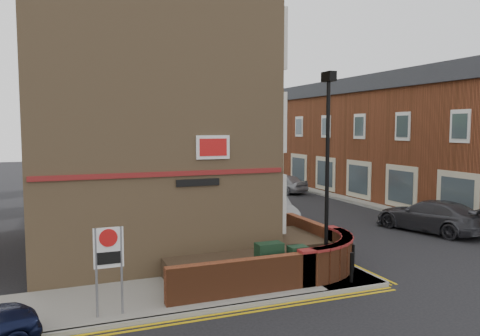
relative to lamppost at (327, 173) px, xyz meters
name	(u,v)px	position (x,y,z in m)	size (l,w,h in m)	color
ground	(299,300)	(-1.60, -1.20, -3.34)	(120.00, 120.00, 0.00)	black
pavement_corner	(162,296)	(-5.10, 0.30, -3.28)	(13.00, 3.00, 0.12)	gray
pavement_main	(201,204)	(0.40, 14.80, -3.28)	(2.00, 32.00, 0.12)	gray
pavement_far	(381,201)	(11.40, 11.80, -3.28)	(4.00, 40.00, 0.12)	gray
kerb_side	(175,316)	(-5.10, -1.20, -3.28)	(13.00, 0.15, 0.12)	gray
kerb_main_near	(217,203)	(1.40, 14.80, -3.28)	(0.15, 32.00, 0.12)	gray
kerb_main_far	(354,203)	(9.40, 11.80, -3.28)	(0.15, 40.00, 0.12)	gray
yellow_lines_side	(177,322)	(-5.10, -1.45, -3.34)	(13.00, 0.28, 0.01)	gold
yellow_lines_main	(221,204)	(1.65, 14.80, -3.34)	(0.28, 32.00, 0.01)	gold
corner_building	(142,90)	(-4.44, 6.80, 2.88)	(8.95, 10.40, 13.60)	#95754F
garden_wall	(262,273)	(-1.60, 1.30, -3.34)	(6.80, 6.00, 1.20)	brown
lamppost	(327,173)	(0.00, 0.00, 0.00)	(0.25, 0.50, 6.30)	black
utility_cabinet_large	(269,263)	(-1.90, 0.10, -2.62)	(0.80, 0.45, 1.20)	#16321A
utility_cabinet_small	(298,264)	(-1.10, -0.20, -2.67)	(0.55, 0.40, 1.10)	#16321A
bollard_near	(352,267)	(0.40, -0.80, -2.77)	(0.11, 0.11, 0.90)	black
bollard_far	(353,258)	(1.00, 0.00, -2.77)	(0.11, 0.11, 0.90)	black
zone_sign	(109,255)	(-6.60, -0.70, -1.70)	(0.72, 0.07, 2.20)	slate
far_terrace	(364,137)	(12.90, 15.80, 0.70)	(5.40, 30.40, 8.00)	brown
far_terrace_cream	(251,133)	(12.90, 36.80, 0.71)	(5.40, 12.40, 8.00)	#BBB09A
tree_near	(211,128)	(0.40, 12.85, 1.36)	(3.64, 3.65, 6.70)	#382B1E
tree_mid	(176,121)	(0.40, 20.85, 1.85)	(4.03, 4.03, 7.42)	#382B1E
tree_far	(155,125)	(0.40, 28.85, 1.57)	(3.81, 3.81, 7.00)	#382B1E
traffic_light_assembly	(173,152)	(0.80, 23.80, -0.56)	(0.20, 0.16, 4.20)	black
silver_car_near	(269,208)	(2.00, 8.44, -2.59)	(1.60, 4.58, 1.51)	#929699
red_car_main	(222,183)	(3.40, 19.45, -2.63)	(2.35, 5.10, 1.42)	maroon
grey_car_far	(430,216)	(8.06, 4.11, -2.62)	(2.03, 4.99, 1.45)	#313136
silver_car_far	(281,183)	(7.41, 18.01, -2.65)	(1.64, 4.06, 1.38)	gray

